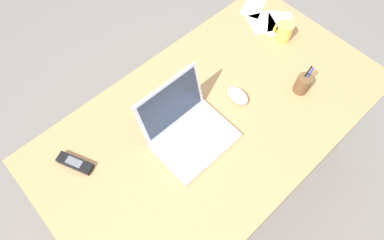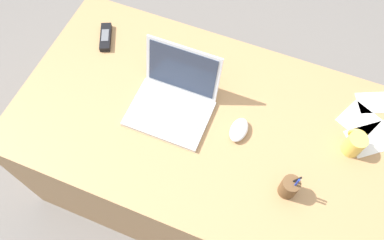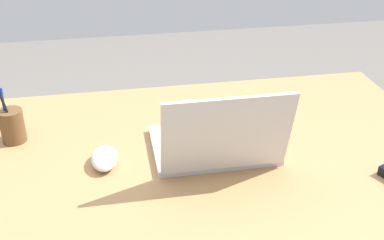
{
  "view_description": "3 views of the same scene",
  "coord_description": "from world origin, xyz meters",
  "views": [
    {
      "loc": [
        -0.54,
        -0.43,
        1.9
      ],
      "look_at": [
        -0.11,
        0.02,
        0.78
      ],
      "focal_mm": 30.41,
      "sensor_mm": 36.0,
      "label": 1
    },
    {
      "loc": [
        0.21,
        -0.67,
        2.03
      ],
      "look_at": [
        -0.04,
        -0.05,
        0.77
      ],
      "focal_mm": 35.87,
      "sensor_mm": 36.0,
      "label": 2
    },
    {
      "loc": [
        0.11,
        1.05,
        1.4
      ],
      "look_at": [
        -0.09,
        -0.03,
        0.79
      ],
      "focal_mm": 46.84,
      "sensor_mm": 36.0,
      "label": 3
    }
  ],
  "objects": [
    {
      "name": "ground_plane",
      "position": [
        0.0,
        0.0,
        0.0
      ],
      "size": [
        6.0,
        6.0,
        0.0
      ],
      "primitive_type": "plane",
      "color": "slate"
    },
    {
      "name": "desk",
      "position": [
        0.0,
        0.0,
        0.35
      ],
      "size": [
        1.51,
        0.85,
        0.71
      ],
      "primitive_type": "cube",
      "color": "#A87C4F",
      "rests_on": "ground"
    },
    {
      "name": "laptop",
      "position": [
        -0.14,
        0.02,
        0.75
      ],
      "size": [
        0.31,
        0.29,
        0.23
      ],
      "color": "silver",
      "rests_on": "desk"
    },
    {
      "name": "computer_mouse",
      "position": [
        0.14,
        -0.0,
        0.72
      ],
      "size": [
        0.07,
        0.11,
        0.04
      ],
      "primitive_type": "ellipsoid",
      "rotation": [
        0.0,
        0.0,
        -0.05
      ],
      "color": "white",
      "rests_on": "desk"
    },
    {
      "name": "coffee_mug_white",
      "position": [
        0.55,
        0.09,
        0.75
      ],
      "size": [
        0.07,
        0.08,
        0.09
      ],
      "color": "#E0BC4C",
      "rests_on": "desk"
    },
    {
      "name": "cordless_phone",
      "position": [
        -0.55,
        0.22,
        0.72
      ],
      "size": [
        0.1,
        0.15,
        0.03
      ],
      "color": "black",
      "rests_on": "desk"
    },
    {
      "name": "pen_holder",
      "position": [
        0.37,
        -0.16,
        0.75
      ],
      "size": [
        0.06,
        0.06,
        0.15
      ],
      "color": "brown",
      "rests_on": "desk"
    },
    {
      "name": "paper_note_near_laptop",
      "position": [
        0.61,
        0.16,
        0.71
      ],
      "size": [
        0.21,
        0.2,
        0.0
      ],
      "primitive_type": "cube",
      "rotation": [
        0.0,
        0.0,
        0.66
      ],
      "color": "white",
      "rests_on": "desk"
    },
    {
      "name": "paper_note_left",
      "position": [
        0.62,
        0.34,
        0.71
      ],
      "size": [
        0.2,
        0.16,
        0.0
      ],
      "primitive_type": "cube",
      "rotation": [
        0.0,
        0.0,
        0.43
      ],
      "color": "white",
      "rests_on": "desk"
    },
    {
      "name": "paper_note_right",
      "position": [
        0.56,
        0.23,
        0.71
      ],
      "size": [
        0.17,
        0.18,
        0.0
      ],
      "primitive_type": "cube",
      "rotation": [
        0.0,
        0.0,
        -0.45
      ],
      "color": "white",
      "rests_on": "desk"
    }
  ]
}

